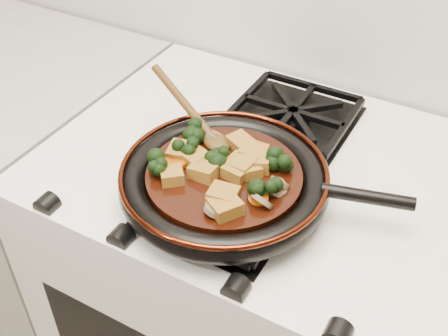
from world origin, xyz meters
The scene contains 34 objects.
stove centered at (0.00, 1.69, 0.45)m, with size 0.76×0.60×0.90m, color white.
burner_grate_front centered at (0.00, 1.55, 0.91)m, with size 0.23×0.23×0.03m, color black, non-canonical shape.
burner_grate_back centered at (0.00, 1.83, 0.91)m, with size 0.23×0.23×0.03m, color black, non-canonical shape.
skillet centered at (0.00, 1.57, 0.94)m, with size 0.46×0.34×0.05m.
braising_sauce centered at (-0.01, 1.57, 0.95)m, with size 0.25×0.25×0.02m, color black.
tofu_cube_0 centered at (0.02, 1.62, 0.97)m, with size 0.04×0.04×0.02m, color olive.
tofu_cube_1 centered at (0.04, 1.49, 0.97)m, with size 0.04×0.04×0.02m, color olive.
tofu_cube_2 centered at (-0.06, 1.57, 0.97)m, with size 0.04×0.04×0.02m, color olive.
tofu_cube_3 centered at (-0.02, 1.64, 0.97)m, with size 0.04×0.03×0.02m, color olive.
tofu_cube_4 centered at (-0.07, 1.51, 0.97)m, with size 0.04×0.03×0.02m, color olive.
tofu_cube_5 centered at (-0.03, 1.55, 0.97)m, with size 0.04×0.04×0.02m, color olive.
tofu_cube_6 centered at (0.02, 1.51, 0.97)m, with size 0.04×0.04×0.02m, color olive.
tofu_cube_7 centered at (0.03, 1.61, 0.97)m, with size 0.04×0.04×0.02m, color olive.
tofu_cube_8 centered at (0.01, 1.58, 0.97)m, with size 0.04×0.04×0.02m, color olive.
tofu_cube_9 centered at (0.03, 1.58, 0.97)m, with size 0.03×0.03×0.02m, color olive.
tofu_cube_10 centered at (0.01, 1.57, 0.97)m, with size 0.04×0.03×0.02m, color olive.
tofu_cube_11 centered at (-0.09, 1.57, 0.97)m, with size 0.04×0.04×0.02m, color olive.
broccoli_floret_0 centered at (-0.09, 1.62, 0.97)m, with size 0.06×0.06×0.05m, color black, non-canonical shape.
broccoli_floret_1 centered at (-0.02, 1.58, 0.97)m, with size 0.06×0.06×0.05m, color black, non-canonical shape.
broccoli_floret_2 centered at (0.07, 1.62, 0.97)m, with size 0.06×0.06×0.05m, color black, non-canonical shape.
broccoli_floret_3 centered at (0.08, 1.55, 0.97)m, with size 0.06×0.06×0.06m, color black, non-canonical shape.
broccoli_floret_4 centered at (-0.10, 1.52, 0.97)m, with size 0.06×0.06×0.05m, color black, non-canonical shape.
broccoli_floret_5 centered at (-0.08, 1.58, 0.97)m, with size 0.05×0.05×0.06m, color black, non-canonical shape.
carrot_coin_0 centered at (0.07, 1.54, 0.96)m, with size 0.03×0.03×0.01m, color #A94404.
carrot_coin_1 centered at (0.00, 1.59, 0.96)m, with size 0.03×0.03×0.01m, color #A94404.
carrot_coin_2 centered at (0.03, 1.60, 0.96)m, with size 0.03×0.03×0.01m, color #A94404.
carrot_coin_3 centered at (-0.10, 1.54, 0.96)m, with size 0.03×0.03×0.01m, color #A94404.
carrot_coin_4 centered at (-0.08, 1.54, 0.96)m, with size 0.03×0.03×0.01m, color #A94404.
mushroom_slice_0 centered at (-0.06, 1.64, 0.97)m, with size 0.03×0.03×0.01m, color brown.
mushroom_slice_1 centered at (0.08, 1.53, 0.97)m, with size 0.04×0.04×0.01m, color brown.
mushroom_slice_2 centered at (0.03, 1.48, 0.97)m, with size 0.03×0.03×0.01m, color brown.
mushroom_slice_3 centered at (0.08, 1.58, 0.97)m, with size 0.03×0.03×0.01m, color brown.
mushroom_slice_4 centered at (0.09, 1.57, 0.97)m, with size 0.03×0.03×0.01m, color brown.
wooden_spoon centered at (-0.10, 1.64, 0.98)m, with size 0.13×0.08×0.20m.
Camera 1 is at (0.33, 0.97, 1.54)m, focal length 45.00 mm.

